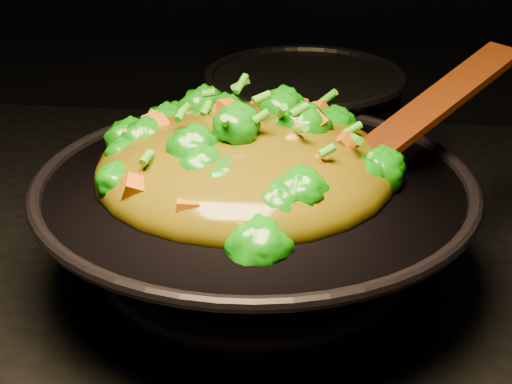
# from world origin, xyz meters

# --- Properties ---
(wok) EXTENTS (0.53, 0.53, 0.11)m
(wok) POSITION_xyz_m (-0.00, -0.03, 0.96)
(wok) COLOR black
(wok) RESTS_ON stovetop
(stir_fry) EXTENTS (0.33, 0.33, 0.10)m
(stir_fry) POSITION_xyz_m (-0.01, -0.01, 1.06)
(stir_fry) COLOR #127C08
(stir_fry) RESTS_ON wok
(spatula) EXTENTS (0.22, 0.20, 0.11)m
(spatula) POSITION_xyz_m (0.14, 0.03, 1.06)
(spatula) COLOR #3C1706
(spatula) RESTS_ON wok
(back_pot) EXTENTS (0.30, 0.30, 0.14)m
(back_pot) POSITION_xyz_m (0.03, 0.25, 0.97)
(back_pot) COLOR black
(back_pot) RESTS_ON stovetop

